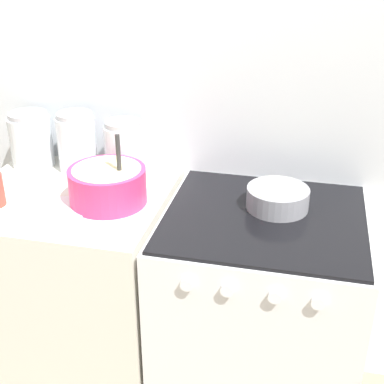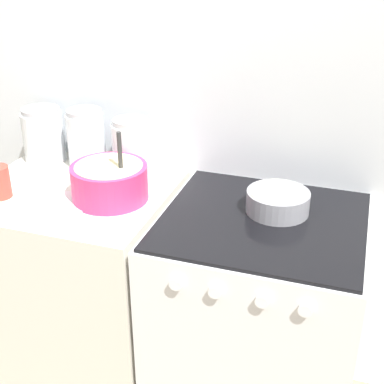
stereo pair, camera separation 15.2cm
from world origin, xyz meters
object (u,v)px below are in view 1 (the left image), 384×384
(storage_jar_right, at_px, (125,152))
(mixing_bowl, at_px, (108,183))
(baking_pan, at_px, (278,197))
(storage_jar_middle, at_px, (77,146))
(stove, at_px, (258,322))
(storage_jar_left, at_px, (32,143))

(storage_jar_right, bearing_deg, mixing_bowl, -84.82)
(baking_pan, height_order, storage_jar_middle, storage_jar_middle)
(stove, xyz_separation_m, storage_jar_left, (-0.97, 0.22, 0.55))
(storage_jar_middle, bearing_deg, baking_pan, -10.74)
(storage_jar_left, height_order, storage_jar_middle, storage_jar_middle)
(stove, height_order, storage_jar_middle, storage_jar_middle)
(stove, xyz_separation_m, storage_jar_middle, (-0.77, 0.22, 0.56))
(mixing_bowl, bearing_deg, baking_pan, 8.79)
(stove, distance_m, storage_jar_right, 0.82)
(stove, relative_size, mixing_bowl, 3.37)
(mixing_bowl, height_order, storage_jar_middle, mixing_bowl)
(baking_pan, relative_size, storage_jar_right, 0.99)
(mixing_bowl, relative_size, storage_jar_left, 1.22)
(stove, distance_m, storage_jar_middle, 0.97)
(storage_jar_left, xyz_separation_m, storage_jar_middle, (0.20, 0.00, 0.01))
(storage_jar_left, bearing_deg, baking_pan, -8.65)
(stove, relative_size, storage_jar_middle, 3.87)
(storage_jar_left, relative_size, storage_jar_middle, 0.94)
(storage_jar_middle, bearing_deg, mixing_bowl, -47.81)
(mixing_bowl, relative_size, storage_jar_right, 1.25)
(stove, distance_m, storage_jar_left, 1.13)
(baking_pan, distance_m, storage_jar_right, 0.63)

